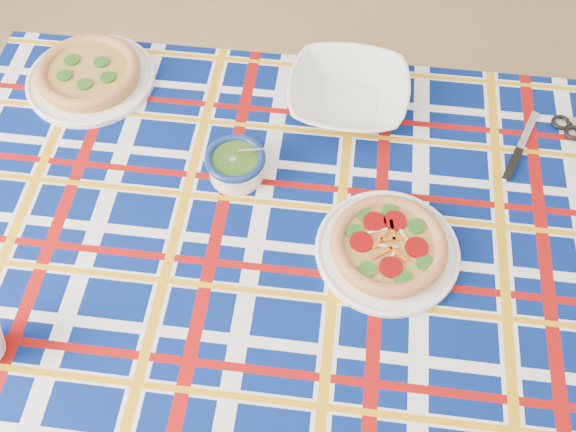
# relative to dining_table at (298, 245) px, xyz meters

# --- Properties ---
(dining_table) EXTENTS (1.66, 1.13, 0.73)m
(dining_table) POSITION_rel_dining_table_xyz_m (0.00, 0.00, 0.00)
(dining_table) COLOR brown
(dining_table) RESTS_ON floor
(tablecloth) EXTENTS (1.69, 1.17, 0.10)m
(tablecloth) POSITION_rel_dining_table_xyz_m (0.00, 0.00, 0.02)
(tablecloth) COLOR navy
(tablecloth) RESTS_ON dining_table
(main_focaccia_plate) EXTENTS (0.37, 0.37, 0.06)m
(main_focaccia_plate) POSITION_rel_dining_table_xyz_m (0.18, -0.06, 0.10)
(main_focaccia_plate) COLOR #AC803D
(main_focaccia_plate) RESTS_ON tablecloth
(pesto_bowl) EXTENTS (0.16, 0.16, 0.08)m
(pesto_bowl) POSITION_rel_dining_table_xyz_m (-0.14, 0.13, 0.11)
(pesto_bowl) COLOR #203D10
(pesto_bowl) RESTS_ON tablecloth
(serving_bowl) EXTENTS (0.31, 0.31, 0.07)m
(serving_bowl) POSITION_rel_dining_table_xyz_m (0.11, 0.34, 0.11)
(serving_bowl) COLOR white
(serving_bowl) RESTS_ON tablecloth
(second_focaccia_plate) EXTENTS (0.33, 0.33, 0.06)m
(second_focaccia_plate) POSITION_rel_dining_table_xyz_m (-0.50, 0.40, 0.10)
(second_focaccia_plate) COLOR #AC803D
(second_focaccia_plate) RESTS_ON tablecloth
(table_knife) EXTENTS (0.12, 0.22, 0.01)m
(table_knife) POSITION_rel_dining_table_xyz_m (0.51, 0.26, 0.08)
(table_knife) COLOR silver
(table_knife) RESTS_ON tablecloth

